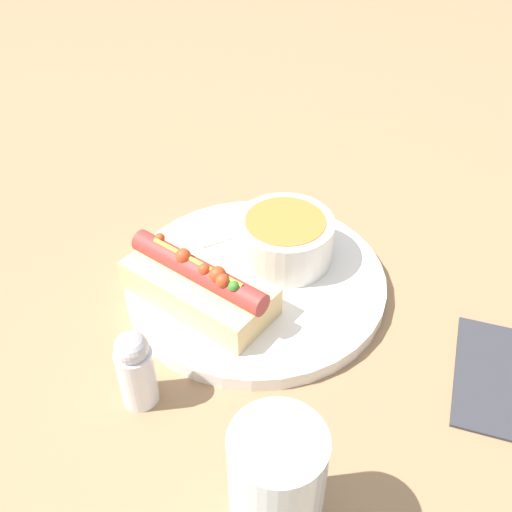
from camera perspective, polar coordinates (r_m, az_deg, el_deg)
ground_plane at (r=0.64m, az=0.00°, el=-2.97°), size 4.00×4.00×0.00m
dinner_plate at (r=0.64m, az=0.00°, el=-2.45°), size 0.27×0.27×0.02m
hot_dog at (r=0.59m, az=-5.46°, el=-2.67°), size 0.17×0.14×0.06m
soup_bowl at (r=0.64m, az=2.76°, el=1.79°), size 0.10×0.10×0.05m
spoon at (r=0.68m, az=-1.21°, el=2.43°), size 0.04×0.15×0.01m
drinking_glass at (r=0.44m, az=1.95°, el=-21.09°), size 0.07×0.07×0.11m
napkin at (r=0.60m, az=21.89°, el=-10.54°), size 0.15×0.14×0.01m
salt_shaker at (r=0.52m, az=-11.39°, el=-10.47°), size 0.03×0.03×0.08m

